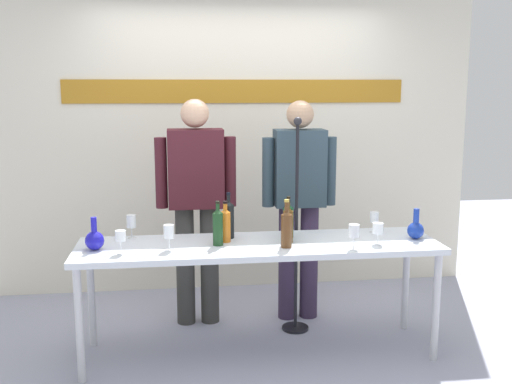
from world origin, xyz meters
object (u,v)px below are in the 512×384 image
decanter_blue_left (95,239)px  wine_bottle_1 (225,224)px  presenter_right (299,197)px  wine_glass_right_0 (374,218)px  presenter_left (196,197)px  wine_bottle_2 (229,219)px  wine_bottle_0 (288,220)px  decanter_blue_right (416,229)px  wine_glass_left_2 (131,222)px  wine_glass_right_2 (354,231)px  display_table (259,252)px  wine_bottle_3 (286,227)px  wine_glass_left_1 (121,236)px  wine_glass_right_1 (378,229)px  microphone_stand (296,260)px  wine_bottle_4 (288,224)px  wine_glass_left_0 (169,232)px  wine_bottle_5 (218,226)px

decanter_blue_left → wine_bottle_1: size_ratio=0.77×
presenter_right → decanter_blue_left: bearing=-156.9°
wine_glass_right_0 → presenter_left: bearing=161.7°
wine_bottle_2 → wine_bottle_0: bearing=-5.8°
decanter_blue_right → wine_glass_left_2: (-1.93, 0.27, 0.05)m
wine_bottle_0 → wine_glass_right_2: size_ratio=1.77×
presenter_right → wine_bottle_2: presenter_right is taller
display_table → presenter_left: 0.77m
wine_bottle_2 → wine_glass_right_0: bearing=1.0°
display_table → decanter_blue_left: decanter_blue_left is taller
wine_bottle_0 → wine_bottle_3: (-0.06, -0.25, 0.01)m
decanter_blue_right → wine_bottle_0: bearing=170.1°
decanter_blue_left → wine_bottle_1: (0.85, 0.09, 0.05)m
wine_glass_left_1 → wine_glass_right_1: 1.67m
presenter_left → wine_glass_left_1: 0.89m
wine_bottle_0 → wine_glass_left_1: wine_bottle_0 is taller
display_table → microphone_stand: size_ratio=1.51×
wine_bottle_3 → wine_glass_right_0: (0.69, 0.31, -0.03)m
wine_glass_left_2 → decanter_blue_right: bearing=-8.0°
decanter_blue_left → microphone_stand: size_ratio=0.13×
display_table → wine_bottle_4: size_ratio=8.22×
presenter_right → wine_glass_right_0: 0.63m
wine_glass_left_0 → wine_glass_left_2: size_ratio=1.01×
display_table → decanter_blue_right: decanter_blue_right is taller
wine_bottle_0 → wine_bottle_3: 0.26m
presenter_left → wine_bottle_2: bearing=-64.5°
wine_bottle_4 → wine_glass_left_1: (-1.09, -0.13, -0.02)m
presenter_right → microphone_stand: bearing=-105.4°
wine_glass_left_2 → microphone_stand: (1.18, 0.11, -0.35)m
wine_bottle_2 → wine_bottle_3: size_ratio=1.01×
wine_bottle_3 → presenter_left: bearing=127.5°
wine_bottle_0 → wine_glass_left_0: wine_bottle_0 is taller
presenter_left → wine_bottle_1: presenter_left is taller
display_table → wine_bottle_2: size_ratio=7.56×
wine_bottle_1 → wine_glass_left_0: (-0.37, -0.16, -0.00)m
presenter_left → wine_bottle_1: 0.57m
presenter_left → wine_glass_left_0: (-0.20, -0.69, -0.09)m
wine_glass_left_2 → decanter_blue_left: bearing=-128.3°
presenter_right → wine_bottle_2: size_ratio=5.34×
wine_glass_right_0 → wine_glass_left_1: bearing=-169.7°
wine_glass_right_0 → wine_bottle_3: bearing=-155.9°
wine_bottle_4 → wine_glass_left_2: bearing=166.6°
wine_bottle_3 → wine_glass_left_2: 1.08m
wine_glass_left_0 → wine_glass_right_2: (1.18, -0.13, -0.00)m
wine_bottle_0 → wine_glass_left_1: 1.14m
display_table → wine_bottle_4: 0.27m
wine_bottle_1 → microphone_stand: microphone_stand is taller
wine_glass_right_1 → wine_bottle_2: bearing=163.3°
wine_glass_right_0 → microphone_stand: bearing=162.3°
wine_bottle_5 → wine_glass_right_0: size_ratio=1.97×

